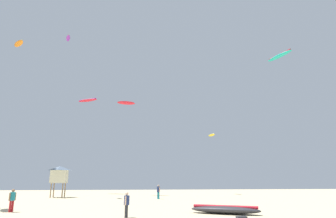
# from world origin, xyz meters

# --- Properties ---
(person_foreground) EXTENTS (0.35, 0.49, 1.54)m
(person_foreground) POSITION_xyz_m (-3.63, 6.59, 0.90)
(person_foreground) COLOR #2D2D33
(person_foreground) RESTS_ON ground
(person_midground) EXTENTS (0.39, 0.50, 1.71)m
(person_midground) POSITION_xyz_m (-0.04, 24.39, 1.00)
(person_midground) COLOR teal
(person_midground) RESTS_ON ground
(person_left) EXTENTS (0.37, 0.46, 1.64)m
(person_left) POSITION_xyz_m (-12.09, 10.89, 0.96)
(person_left) COLOR #B21E23
(person_left) RESTS_ON ground
(kite_grounded_near) EXTENTS (4.93, 3.62, 0.63)m
(kite_grounded_near) POSITION_xyz_m (3.14, 7.85, 0.28)
(kite_grounded_near) COLOR #2D2D33
(kite_grounded_near) RESTS_ON ground
(lifeguard_tower) EXTENTS (2.30, 2.30, 4.15)m
(lifeguard_tower) POSITION_xyz_m (-13.28, 29.42, 3.05)
(lifeguard_tower) COLOR #8C704C
(lifeguard_tower) RESTS_ON ground
(kite_aloft_0) EXTENTS (2.42, 4.23, 0.66)m
(kite_aloft_0) POSITION_xyz_m (15.98, 21.27, 18.59)
(kite_aloft_0) COLOR #19B29E
(kite_aloft_1) EXTENTS (0.95, 2.59, 0.34)m
(kite_aloft_1) POSITION_xyz_m (10.38, 36.45, 10.00)
(kite_aloft_1) COLOR yellow
(kite_aloft_2) EXTENTS (4.16, 3.13, 0.52)m
(kite_aloft_2) POSITION_xyz_m (-12.06, 40.80, 16.84)
(kite_aloft_2) COLOR red
(kite_aloft_4) EXTENTS (1.06, 2.14, 0.40)m
(kite_aloft_4) POSITION_xyz_m (-13.65, 28.89, 23.32)
(kite_aloft_4) COLOR purple
(kite_aloft_5) EXTENTS (2.62, 2.93, 0.54)m
(kite_aloft_5) POSITION_xyz_m (-21.93, 31.89, 23.43)
(kite_aloft_5) COLOR orange
(kite_aloft_7) EXTENTS (3.08, 1.35, 0.62)m
(kite_aloft_7) POSITION_xyz_m (-4.69, 34.51, 14.88)
(kite_aloft_7) COLOR red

